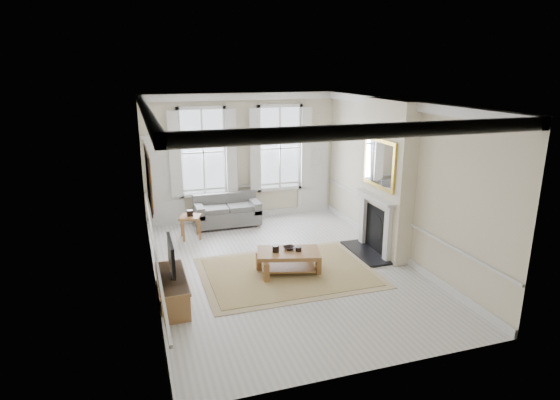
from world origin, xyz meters
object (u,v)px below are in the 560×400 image
object	(u,v)px
side_table	(190,220)
sofa	(227,212)
tv_stand	(172,290)
coffee_table	(288,255)

from	to	relation	value
side_table	sofa	bearing A→B (deg)	34.15
sofa	tv_stand	size ratio (longest dim) A/B	1.16
side_table	tv_stand	distance (m)	3.32
coffee_table	tv_stand	world-z (taller)	tv_stand
side_table	tv_stand	size ratio (longest dim) A/B	0.41
side_table	coffee_table	world-z (taller)	side_table
side_table	tv_stand	xyz separation A→B (m)	(-0.74, -3.23, -0.20)
coffee_table	sofa	bearing A→B (deg)	115.09
sofa	tv_stand	world-z (taller)	sofa
sofa	coffee_table	distance (m)	3.39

